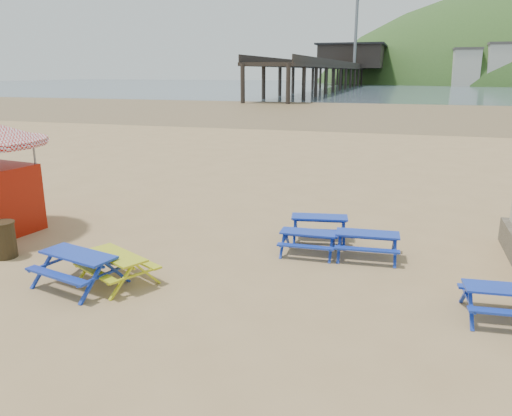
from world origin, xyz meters
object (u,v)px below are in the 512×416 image
(picnic_table_blue_b, at_px, (319,227))
(picnic_table_yellow, at_px, (118,268))
(litter_bin, at_px, (3,239))
(picnic_table_blue_a, at_px, (308,243))

(picnic_table_blue_b, relative_size, picnic_table_yellow, 0.87)
(litter_bin, bearing_deg, picnic_table_blue_a, 18.80)
(picnic_table_yellow, bearing_deg, picnic_table_blue_b, 76.27)
(picnic_table_blue_a, bearing_deg, picnic_table_yellow, -142.75)
(picnic_table_blue_b, bearing_deg, picnic_table_blue_a, -102.22)
(litter_bin, bearing_deg, picnic_table_yellow, -8.61)
(picnic_table_blue_a, xyz_separation_m, picnic_table_blue_b, (0.07, 1.40, 0.03))
(picnic_table_blue_b, height_order, picnic_table_yellow, picnic_table_yellow)
(picnic_table_blue_a, xyz_separation_m, picnic_table_yellow, (-4.01, -3.28, 0.04))
(picnic_table_blue_a, height_order, picnic_table_blue_b, picnic_table_blue_b)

